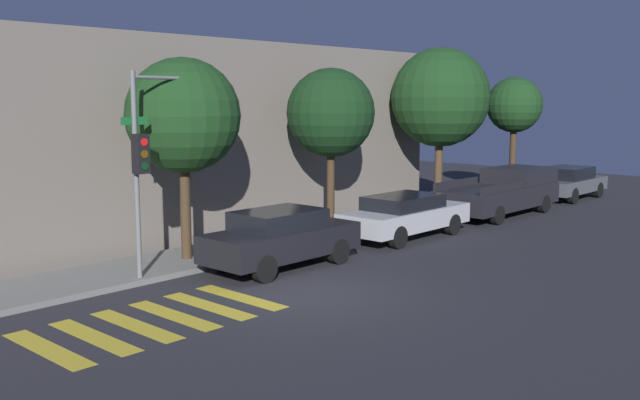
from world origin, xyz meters
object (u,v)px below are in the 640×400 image
(sedan_middle, at_px, (405,215))
(sedan_far_end, at_px, (567,182))
(tree_far_end, at_px, (440,98))
(traffic_light_pole, at_px, (151,142))
(tree_near_corner, at_px, (183,116))
(sedan_near_corner, at_px, (281,237))
(tree_behind_truck, at_px, (514,106))
(pickup_truck, at_px, (503,192))
(tree_midblock, at_px, (331,113))

(sedan_middle, distance_m, sedan_far_end, 11.85)
(sedan_far_end, distance_m, tree_far_end, 7.91)
(sedan_middle, bearing_deg, sedan_far_end, 0.00)
(traffic_light_pole, height_order, tree_near_corner, tree_near_corner)
(sedan_near_corner, bearing_deg, tree_behind_truck, 7.56)
(pickup_truck, bearing_deg, tree_far_end, 115.65)
(sedan_far_end, bearing_deg, tree_midblock, 170.41)
(tree_near_corner, relative_size, tree_midblock, 1.02)
(tree_midblock, bearing_deg, sedan_near_corner, -153.37)
(sedan_near_corner, bearing_deg, tree_near_corner, 121.44)
(traffic_light_pole, height_order, pickup_truck, traffic_light_pole)
(traffic_light_pole, distance_m, sedan_near_corner, 4.06)
(tree_behind_truck, bearing_deg, traffic_light_pole, -177.31)
(sedan_middle, height_order, tree_far_end, tree_far_end)
(sedan_near_corner, xyz_separation_m, sedan_middle, (5.35, 0.00, -0.06))
(tree_midblock, distance_m, tree_behind_truck, 12.03)
(pickup_truck, relative_size, tree_midblock, 1.09)
(sedan_far_end, relative_size, tree_near_corner, 0.80)
(sedan_near_corner, distance_m, tree_near_corner, 3.98)
(tree_far_end, bearing_deg, sedan_far_end, -17.95)
(pickup_truck, distance_m, tree_near_corner, 13.39)
(pickup_truck, distance_m, sedan_far_end, 5.66)
(pickup_truck, distance_m, tree_behind_truck, 6.14)
(pickup_truck, height_order, tree_far_end, tree_far_end)
(pickup_truck, xyz_separation_m, tree_midblock, (-7.20, 2.17, 2.98))
(tree_midblock, distance_m, tree_far_end, 6.18)
(tree_near_corner, height_order, tree_midblock, tree_near_corner)
(sedan_middle, bearing_deg, tree_near_corner, 161.98)
(tree_midblock, relative_size, tree_far_end, 0.85)
(sedan_near_corner, distance_m, sedan_middle, 5.35)
(sedan_middle, relative_size, tree_behind_truck, 0.89)
(sedan_far_end, relative_size, tree_behind_truck, 0.81)
(sedan_middle, xyz_separation_m, sedan_far_end, (11.85, 0.00, 0.01))
(traffic_light_pole, relative_size, pickup_truck, 0.86)
(tree_far_end, xyz_separation_m, tree_behind_truck, (5.87, 0.00, -0.34))
(traffic_light_pole, distance_m, tree_near_corner, 1.92)
(pickup_truck, bearing_deg, tree_near_corner, 170.41)
(tree_behind_truck, bearing_deg, tree_near_corner, 180.00)
(pickup_truck, height_order, tree_midblock, tree_midblock)
(tree_far_end, bearing_deg, sedan_middle, -157.10)
(traffic_light_pole, distance_m, sedan_middle, 8.76)
(pickup_truck, relative_size, tree_behind_truck, 1.10)
(sedan_middle, relative_size, sedan_far_end, 1.10)
(sedan_middle, xyz_separation_m, pickup_truck, (6.19, 0.00, 0.13))
(tree_near_corner, height_order, tree_behind_truck, tree_near_corner)
(sedan_middle, bearing_deg, tree_behind_truck, 11.16)
(traffic_light_pole, distance_m, tree_behind_truck, 19.32)
(sedan_near_corner, xyz_separation_m, pickup_truck, (11.54, 0.00, 0.07))
(sedan_near_corner, xyz_separation_m, tree_near_corner, (-1.33, 2.17, 3.05))
(sedan_far_end, height_order, tree_far_end, tree_far_end)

